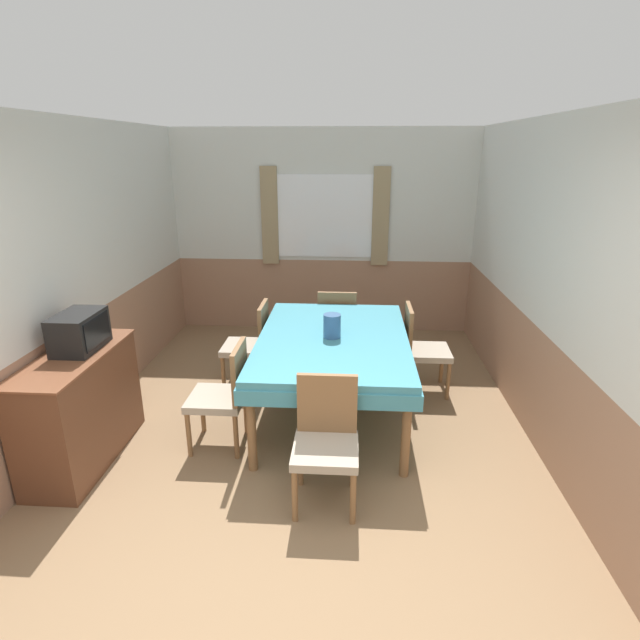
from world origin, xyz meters
name	(u,v)px	position (x,y,z in m)	size (l,w,h in m)	color
ground_plane	(273,611)	(0.00, 0.00, 0.00)	(16.00, 16.00, 0.00)	#846647
wall_back	(323,232)	(0.00, 4.49, 1.31)	(4.25, 0.10, 2.60)	silver
wall_left	(91,271)	(-1.95, 2.23, 1.30)	(0.05, 4.86, 2.60)	silver
wall_right	(536,278)	(1.95, 2.23, 1.30)	(0.05, 4.86, 2.60)	silver
dining_table	(333,347)	(0.23, 2.11, 0.67)	(1.34, 1.96, 0.77)	teal
chair_head_near	(326,437)	(0.23, 0.95, 0.48)	(0.44, 0.44, 0.89)	brown
chair_left_far	(251,342)	(-0.62, 2.67, 0.48)	(0.44, 0.44, 0.89)	brown
chair_right_far	(421,346)	(1.09, 2.67, 0.48)	(0.44, 0.44, 0.89)	brown
chair_left_near	(225,392)	(-0.62, 1.56, 0.48)	(0.44, 0.44, 0.89)	brown
chair_head_window	(337,324)	(0.23, 3.28, 0.48)	(0.44, 0.44, 0.89)	brown
sideboard	(81,407)	(-1.68, 1.30, 0.45)	(0.46, 1.18, 0.88)	brown
tv	(79,331)	(-1.67, 1.43, 1.03)	(0.29, 0.45, 0.29)	black
vase	(332,326)	(0.22, 2.10, 0.88)	(0.15, 0.15, 0.21)	#335684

